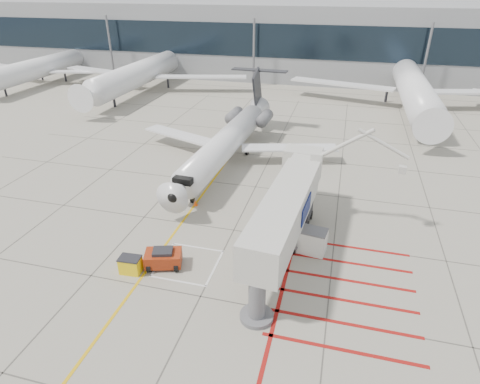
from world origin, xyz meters
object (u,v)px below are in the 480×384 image
(jet_bridge, at_px, (284,219))
(spill_bin, at_px, (131,265))
(pushback_tug, at_px, (163,257))
(regional_jet, at_px, (219,136))

(jet_bridge, relative_size, spill_bin, 12.31)
(pushback_tug, xyz_separation_m, spill_bin, (-1.92, -1.20, -0.12))
(jet_bridge, distance_m, pushback_tug, 8.89)
(regional_jet, xyz_separation_m, pushback_tug, (0.97, -16.32, -3.25))
(pushback_tug, bearing_deg, regional_jet, 76.24)
(regional_jet, relative_size, spill_bin, 21.30)
(jet_bridge, height_order, pushback_tug, jet_bridge)
(regional_jet, height_order, pushback_tug, regional_jet)
(jet_bridge, bearing_deg, spill_bin, -153.13)
(jet_bridge, height_order, spill_bin, jet_bridge)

